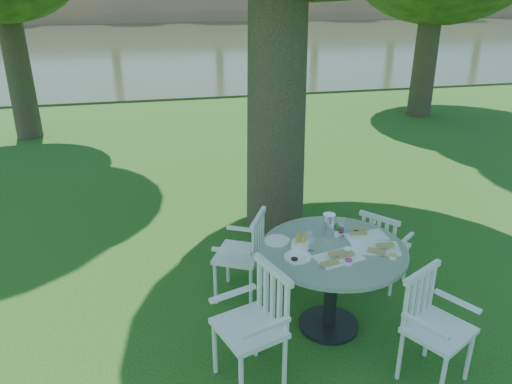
# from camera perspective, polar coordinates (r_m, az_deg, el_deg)

# --- Properties ---
(ground) EXTENTS (140.00, 140.00, 0.00)m
(ground) POSITION_cam_1_polar(r_m,az_deg,el_deg) (5.79, 0.44, -8.54)
(ground) COLOR #123A0C
(ground) RESTS_ON ground
(table) EXTENTS (1.29, 1.29, 0.85)m
(table) POSITION_cam_1_polar(r_m,az_deg,el_deg) (4.58, 8.75, -8.30)
(table) COLOR black
(table) RESTS_ON ground
(chair_ne) EXTENTS (0.59, 0.59, 0.86)m
(chair_ne) POSITION_cam_1_polar(r_m,az_deg,el_deg) (5.37, 14.10, -5.78)
(chair_ne) COLOR white
(chair_ne) RESTS_ON ground
(chair_nw) EXTENTS (0.61, 0.62, 0.93)m
(chair_nw) POSITION_cam_1_polar(r_m,az_deg,el_deg) (5.02, -0.99, -6.60)
(chair_nw) COLOR white
(chair_nw) RESTS_ON ground
(chair_sw) EXTENTS (0.61, 0.63, 1.00)m
(chair_sw) POSITION_cam_1_polar(r_m,az_deg,el_deg) (4.05, 0.43, -14.04)
(chair_sw) COLOR white
(chair_sw) RESTS_ON ground
(chair_se) EXTENTS (0.63, 0.62, 0.94)m
(chair_se) POSITION_cam_1_polar(r_m,az_deg,el_deg) (4.31, 19.19, -13.42)
(chair_se) COLOR white
(chair_se) RESTS_ON ground
(tableware) EXTENTS (1.16, 0.69, 0.23)m
(tableware) POSITION_cam_1_polar(r_m,az_deg,el_deg) (4.53, 8.70, -5.34)
(tableware) COLOR white
(tableware) RESTS_ON table
(river) EXTENTS (100.00, 28.00, 0.12)m
(river) POSITION_cam_1_polar(r_m,az_deg,el_deg) (28.00, -10.69, 16.30)
(river) COLOR #2E351F
(river) RESTS_ON ground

